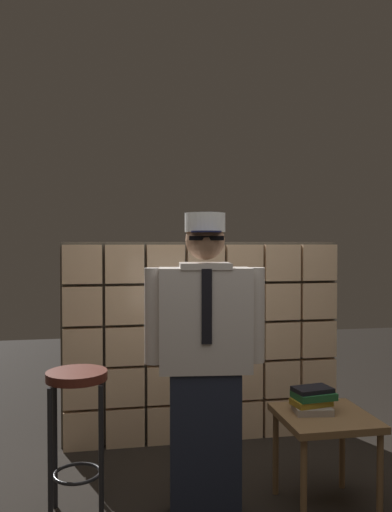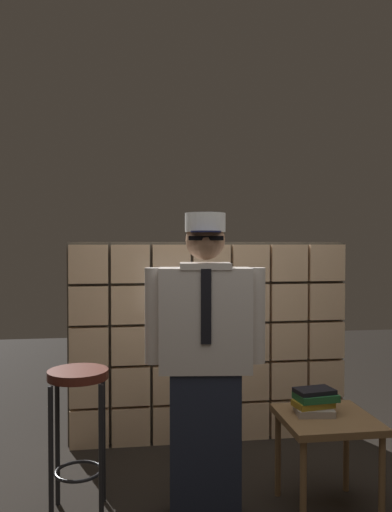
# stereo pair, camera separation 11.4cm
# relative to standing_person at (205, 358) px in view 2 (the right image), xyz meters

# --- Properties ---
(glass_block_wall) EXTENTS (2.19, 0.10, 1.57)m
(glass_block_wall) POSITION_rel_standing_person_xyz_m (0.22, 1.06, -0.13)
(glass_block_wall) COLOR #E0B78C
(glass_block_wall) RESTS_ON ground
(standing_person) EXTENTS (0.69, 0.32, 1.71)m
(standing_person) POSITION_rel_standing_person_xyz_m (0.00, 0.00, 0.00)
(standing_person) COLOR #1E2333
(standing_person) RESTS_ON ground
(bar_stool) EXTENTS (0.34, 0.34, 0.83)m
(bar_stool) POSITION_rel_standing_person_xyz_m (-0.71, 0.10, -0.28)
(bar_stool) COLOR #592319
(bar_stool) RESTS_ON ground
(side_table) EXTENTS (0.52, 0.52, 0.55)m
(side_table) POSITION_rel_standing_person_xyz_m (0.70, -0.07, -0.41)
(side_table) COLOR brown
(side_table) RESTS_ON ground
(book_stack) EXTENTS (0.26, 0.21, 0.14)m
(book_stack) POSITION_rel_standing_person_xyz_m (0.64, -0.01, -0.27)
(book_stack) COLOR gray
(book_stack) RESTS_ON side_table
(coffee_mug) EXTENTS (0.13, 0.08, 0.09)m
(coffee_mug) POSITION_rel_standing_person_xyz_m (0.60, -0.01, -0.29)
(coffee_mug) COLOR silver
(coffee_mug) RESTS_ON side_table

